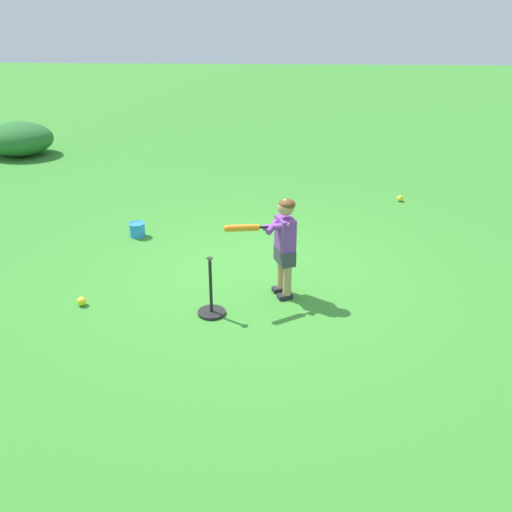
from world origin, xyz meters
TOP-DOWN VIEW (x-y plane):
  - ground_plane at (0.00, 0.00)m, footprint 40.00×40.00m
  - child_batter at (-0.48, -0.30)m, footprint 0.47×0.73m
  - play_ball_by_bucket at (-0.80, 1.76)m, footprint 0.10×0.10m
  - play_ball_center_lawn at (2.61, -2.11)m, footprint 0.09×0.09m
  - batting_tee at (-0.91, 0.40)m, footprint 0.28×0.28m
  - toy_bucket at (1.06, 1.61)m, footprint 0.22×0.22m
  - shrub_right_background at (5.04, 4.83)m, footprint 1.15×1.33m

SIDE VIEW (x-z plane):
  - ground_plane at x=0.00m, z-range 0.00..0.00m
  - play_ball_center_lawn at x=2.61m, z-range 0.00..0.09m
  - play_ball_by_bucket at x=-0.80m, z-range 0.00..0.10m
  - toy_bucket at x=1.06m, z-range 0.00..0.19m
  - batting_tee at x=-0.91m, z-range -0.21..0.41m
  - shrub_right_background at x=5.04m, z-range 0.00..0.64m
  - child_batter at x=-0.48m, z-range 0.11..1.19m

